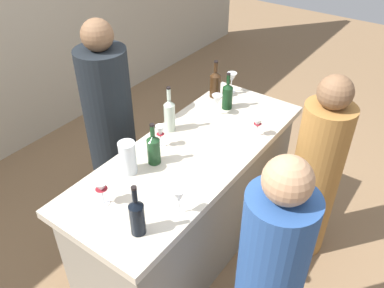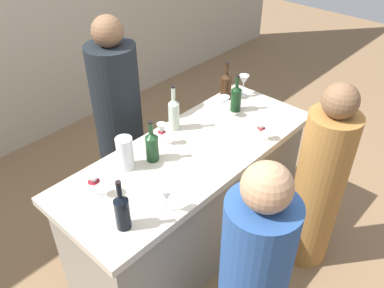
% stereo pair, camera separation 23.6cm
% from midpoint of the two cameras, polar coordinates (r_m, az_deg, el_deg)
% --- Properties ---
extents(ground_plane, '(12.00, 12.00, 0.00)m').
position_cam_midpoint_polar(ground_plane, '(3.16, -2.21, -14.40)').
color(ground_plane, '#846647').
extents(bar_counter, '(1.84, 0.71, 0.92)m').
position_cam_midpoint_polar(bar_counter, '(2.82, -2.42, -8.40)').
color(bar_counter, gray).
rests_on(bar_counter, ground).
extents(wine_bottle_leftmost_near_black, '(0.08, 0.08, 0.30)m').
position_cam_midpoint_polar(wine_bottle_leftmost_near_black, '(1.98, -11.37, -10.20)').
color(wine_bottle_leftmost_near_black, black).
rests_on(wine_bottle_leftmost_near_black, bar_counter).
extents(wine_bottle_second_left_olive_green, '(0.08, 0.08, 0.28)m').
position_cam_midpoint_polar(wine_bottle_second_left_olive_green, '(2.39, -8.36, -0.71)').
color(wine_bottle_second_left_olive_green, '#193D1E').
rests_on(wine_bottle_second_left_olive_green, bar_counter).
extents(wine_bottle_center_clear_pale, '(0.08, 0.08, 0.33)m').
position_cam_midpoint_polar(wine_bottle_center_clear_pale, '(2.66, -5.80, 4.19)').
color(wine_bottle_center_clear_pale, '#B7C6B2').
rests_on(wine_bottle_center_clear_pale, bar_counter).
extents(wine_bottle_second_right_dark_green, '(0.08, 0.08, 0.28)m').
position_cam_midpoint_polar(wine_bottle_second_right_dark_green, '(2.91, 2.80, 6.95)').
color(wine_bottle_second_right_dark_green, black).
rests_on(wine_bottle_second_right_dark_green, bar_counter).
extents(wine_bottle_rightmost_amber_brown, '(0.08, 0.08, 0.30)m').
position_cam_midpoint_polar(wine_bottle_rightmost_amber_brown, '(3.06, 1.14, 8.64)').
color(wine_bottle_rightmost_amber_brown, '#331E0F').
rests_on(wine_bottle_rightmost_amber_brown, bar_counter).
extents(wine_glass_near_left, '(0.07, 0.07, 0.16)m').
position_cam_midpoint_polar(wine_glass_near_left, '(2.04, -5.27, -7.73)').
color(wine_glass_near_left, white).
rests_on(wine_glass_near_left, bar_counter).
extents(wine_glass_near_center, '(0.06, 0.06, 0.13)m').
position_cam_midpoint_polar(wine_glass_near_center, '(2.62, 6.88, 2.77)').
color(wine_glass_near_center, white).
rests_on(wine_glass_near_center, bar_counter).
extents(wine_glass_near_right, '(0.08, 0.08, 0.15)m').
position_cam_midpoint_polar(wine_glass_near_right, '(2.17, -15.98, -6.19)').
color(wine_glass_near_right, white).
rests_on(wine_glass_near_right, bar_counter).
extents(wine_glass_far_left, '(0.07, 0.07, 0.16)m').
position_cam_midpoint_polar(wine_glass_far_left, '(2.81, 1.21, 6.21)').
color(wine_glass_far_left, white).
rests_on(wine_glass_far_left, bar_counter).
extents(wine_glass_far_center, '(0.06, 0.06, 0.16)m').
position_cam_midpoint_polar(wine_glass_far_center, '(2.51, -7.25, 1.52)').
color(wine_glass_far_center, white).
rests_on(wine_glass_far_center, bar_counter).
extents(wine_glass_far_right, '(0.08, 0.08, 0.16)m').
position_cam_midpoint_polar(wine_glass_far_right, '(3.13, 3.57, 9.37)').
color(wine_glass_far_right, white).
rests_on(wine_glass_far_right, bar_counter).
extents(water_pitcher, '(0.10, 0.10, 0.21)m').
position_cam_midpoint_polar(water_pitcher, '(2.34, -12.07, -2.04)').
color(water_pitcher, silver).
rests_on(water_pitcher, bar_counter).
extents(person_left_guest, '(0.39, 0.39, 1.45)m').
position_cam_midpoint_polar(person_left_guest, '(2.17, 7.85, -18.72)').
color(person_left_guest, '#284C8C').
rests_on(person_left_guest, ground).
extents(person_center_guest, '(0.33, 0.33, 1.42)m').
position_cam_midpoint_polar(person_center_guest, '(2.81, 15.00, -4.63)').
color(person_center_guest, '#9E6B33').
rests_on(person_center_guest, ground).
extents(person_right_guest, '(0.42, 0.42, 1.62)m').
position_cam_midpoint_polar(person_right_guest, '(3.04, -13.68, 1.31)').
color(person_right_guest, black).
rests_on(person_right_guest, ground).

